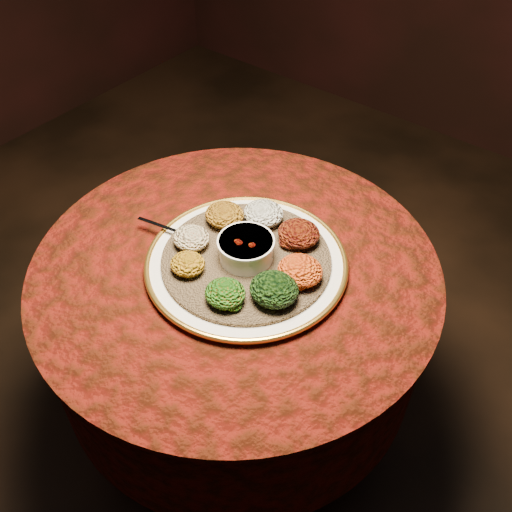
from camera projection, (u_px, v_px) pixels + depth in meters
The scene contains 13 objects.
table at pixel (237, 313), 1.46m from camera, with size 0.96×0.96×0.73m.
platter at pixel (246, 263), 1.32m from camera, with size 0.47×0.47×0.02m.
injera at pixel (246, 259), 1.31m from camera, with size 0.39×0.39×0.01m, color brown.
stew_bowl at pixel (246, 248), 1.28m from camera, with size 0.13×0.13×0.05m.
spoon at pixel (181, 233), 1.36m from camera, with size 0.15×0.05×0.01m.
portion_ayib at pixel (264, 213), 1.38m from camera, with size 0.10×0.09×0.05m, color beige.
portion_kitfo at pixel (299, 233), 1.33m from camera, with size 0.10×0.09×0.05m, color black.
portion_tikil at pixel (300, 270), 1.24m from camera, with size 0.10×0.10×0.05m, color #BF6F0F.
portion_gomen at pixel (274, 289), 1.20m from camera, with size 0.11×0.10×0.05m, color black.
portion_mixveg at pixel (225, 293), 1.20m from camera, with size 0.09×0.08×0.04m, color #9F3B0A.
portion_kik at pixel (188, 264), 1.26m from camera, with size 0.08×0.08×0.04m, color #985E0D.
portion_timatim at pixel (191, 238), 1.32m from camera, with size 0.09×0.08×0.04m, color maroon.
portion_shiro at pixel (225, 215), 1.38m from camera, with size 0.10×0.09×0.05m, color #82550F.
Camera 1 is at (0.61, -0.71, 1.68)m, focal length 40.00 mm.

